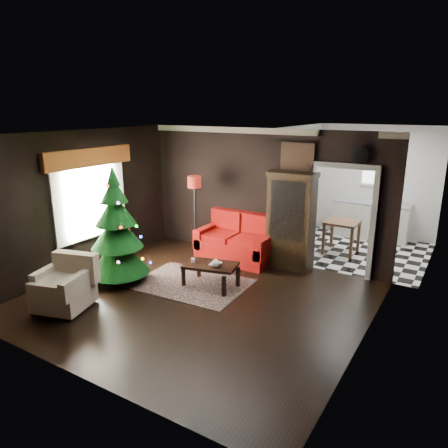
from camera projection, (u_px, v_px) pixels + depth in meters
The scene contains 26 objects.
floor at pixel (197, 300), 7.21m from camera, with size 5.50×5.50×0.00m, color black.
ceiling at pixel (194, 135), 6.45m from camera, with size 5.50×5.50×0.00m, color white.
wall_back at pixel (263, 195), 8.89m from camera, with size 5.50×5.50×0.00m, color black.
wall_front at pixel (69, 272), 4.78m from camera, with size 5.50×5.50×0.00m, color black.
wall_left at pixel (81, 203), 8.21m from camera, with size 5.50×5.50×0.00m, color black.
wall_right at pixel (368, 251), 5.45m from camera, with size 5.50×5.50×0.00m, color black.
doorway at pixel (341, 222), 8.13m from camera, with size 1.10×0.10×2.10m, color white, non-canonical shape.
left_window at pixel (90, 199), 8.34m from camera, with size 0.05×1.60×1.40m, color white.
valance at pixel (89, 157), 8.08m from camera, with size 0.12×2.10×0.35m, color brown.
kitchen_floor at pixel (357, 251), 9.65m from camera, with size 3.00×3.00×0.00m, color white.
kitchen_window at pixel (378, 170), 10.38m from camera, with size 0.70×0.06×0.70m, color white.
rug at pixel (192, 284), 7.87m from camera, with size 2.04×1.48×0.01m, color #2E212A.
loveseat at pixel (236, 238), 8.96m from camera, with size 1.70×0.90×1.00m, color maroon, non-canonical shape.
curio_cabinet at pixel (291, 223), 8.44m from camera, with size 0.90×0.45×1.90m, color black, non-canonical shape.
floor_lamp at pixel (195, 219), 9.24m from camera, with size 0.32×0.32×1.90m, color black, non-canonical shape.
christmas_tree at pixel (116, 229), 7.71m from camera, with size 1.15×1.15×2.19m, color black, non-canonical shape.
armchair at pixel (63, 282), 6.81m from camera, with size 0.82×0.82×0.84m, color beige, non-canonical shape.
coffee_table at pixel (211, 275), 7.71m from camera, with size 0.95×0.57×0.43m, color black, non-canonical shape.
teapot at pixel (216, 263), 7.48m from camera, with size 0.17×0.17×0.16m, color white, non-canonical shape.
cup_a at pixel (193, 259), 7.81m from camera, with size 0.06×0.06×0.05m, color white.
cup_b at pixel (193, 260), 7.75m from camera, with size 0.08×0.08×0.07m, color white.
book at pixel (211, 257), 7.66m from camera, with size 0.18×0.02×0.24m, color gray.
wall_clock at pixel (360, 154), 7.60m from camera, with size 0.32×0.32×0.06m, color white.
painting at pixel (297, 158), 8.24m from camera, with size 0.62×0.05×0.52m, color #A76D4C.
kitchen_counter at pixel (371, 221), 10.51m from camera, with size 1.80×0.60×0.90m, color beige.
kitchen_table at pixel (341, 237), 9.45m from camera, with size 0.70×0.70×0.75m, color brown, non-canonical shape.
Camera 1 is at (3.83, -5.38, 3.22)m, focal length 33.54 mm.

